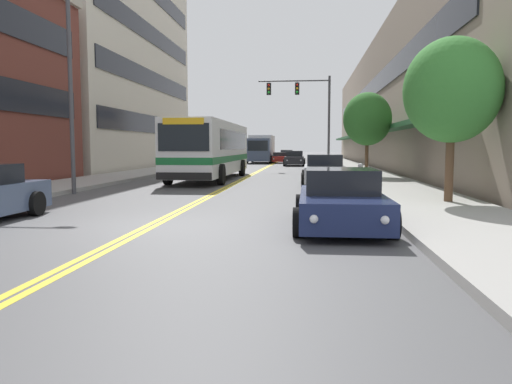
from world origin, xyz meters
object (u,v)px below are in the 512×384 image
(car_navy_parked_right_foreground, at_px, (341,201))
(street_tree_right_near, at_px, (452,91))
(city_bus, at_px, (212,148))
(car_dark_grey_parked_left_near, at_px, (216,161))
(car_silver_parked_right_mid, at_px, (324,171))
(fire_hydrant, at_px, (360,173))
(street_tree_right_mid, at_px, (367,119))
(car_champagne_moving_second, at_px, (287,155))
(car_red_moving_lead, at_px, (281,158))
(box_truck, at_px, (261,149))
(street_lamp_left_near, at_px, (77,62))
(car_charcoal_moving_third, at_px, (295,159))
(traffic_signal_mast, at_px, (306,104))

(car_navy_parked_right_foreground, xyz_separation_m, street_tree_right_near, (3.46, 4.13, 2.85))
(city_bus, relative_size, car_dark_grey_parked_left_near, 2.54)
(car_silver_parked_right_mid, bearing_deg, car_navy_parked_right_foreground, -90.25)
(car_dark_grey_parked_left_near, xyz_separation_m, fire_hydrant, (10.38, -20.18, 0.03))
(street_tree_right_near, xyz_separation_m, street_tree_right_mid, (-0.92, 12.97, -0.13))
(car_champagne_moving_second, relative_size, fire_hydrant, 4.75)
(city_bus, bearing_deg, car_champagne_moving_second, 86.34)
(car_red_moving_lead, relative_size, car_champagne_moving_second, 0.99)
(car_red_moving_lead, height_order, car_champagne_moving_second, car_champagne_moving_second)
(city_bus, relative_size, box_truck, 1.60)
(street_lamp_left_near, bearing_deg, car_navy_parked_right_foreground, -36.40)
(car_red_moving_lead, distance_m, car_champagne_moving_second, 12.27)
(car_champagne_moving_second, bearing_deg, street_tree_right_near, -82.39)
(car_charcoal_moving_third, bearing_deg, car_champagne_moving_second, 94.46)
(car_dark_grey_parked_left_near, height_order, car_charcoal_moving_third, car_charcoal_moving_third)
(street_lamp_left_near, bearing_deg, street_tree_right_near, -12.10)
(car_silver_parked_right_mid, distance_m, car_red_moving_lead, 31.45)
(car_navy_parked_right_foreground, bearing_deg, traffic_signal_mast, 91.79)
(car_dark_grey_parked_left_near, relative_size, street_lamp_left_near, 0.58)
(street_tree_right_mid, height_order, fire_hydrant, street_tree_right_mid)
(box_truck, height_order, street_lamp_left_near, street_lamp_left_near)
(car_dark_grey_parked_left_near, bearing_deg, street_lamp_left_near, -91.39)
(car_navy_parked_right_foreground, xyz_separation_m, car_champagne_moving_second, (-3.47, 56.07, 0.03))
(car_champagne_moving_second, bearing_deg, city_bus, -93.66)
(car_navy_parked_right_foreground, xyz_separation_m, car_silver_parked_right_mid, (0.05, 12.56, 0.06))
(car_red_moving_lead, xyz_separation_m, traffic_signal_mast, (2.76, -15.59, 4.56))
(car_dark_grey_parked_left_near, bearing_deg, car_silver_parked_right_mid, -65.59)
(street_tree_right_mid, bearing_deg, car_red_moving_lead, 103.04)
(car_champagne_moving_second, height_order, traffic_signal_mast, traffic_signal_mast)
(city_bus, bearing_deg, box_truck, 89.73)
(car_dark_grey_parked_left_near, distance_m, box_truck, 13.16)
(car_champagne_moving_second, relative_size, car_charcoal_moving_third, 0.87)
(car_navy_parked_right_foreground, relative_size, traffic_signal_mast, 0.63)
(box_truck, xyz_separation_m, street_tree_right_near, (9.36, -40.57, 1.86))
(city_bus, bearing_deg, street_tree_right_mid, 6.80)
(car_red_moving_lead, bearing_deg, car_champagne_moving_second, 89.23)
(street_lamp_left_near, distance_m, fire_hydrant, 12.76)
(car_dark_grey_parked_left_near, bearing_deg, car_charcoal_moving_third, 33.10)
(car_dark_grey_parked_left_near, bearing_deg, traffic_signal_mast, -25.20)
(car_navy_parked_right_foreground, relative_size, car_champagne_moving_second, 1.07)
(city_bus, distance_m, car_dark_grey_parked_left_near, 16.08)
(car_red_moving_lead, distance_m, fire_hydrant, 32.52)
(city_bus, distance_m, car_champagne_moving_second, 40.09)
(car_charcoal_moving_third, xyz_separation_m, traffic_signal_mast, (1.05, -8.11, 4.47))
(city_bus, relative_size, car_red_moving_lead, 2.96)
(car_dark_grey_parked_left_near, xyz_separation_m, street_lamp_left_near, (-0.61, -25.02, 4.36))
(car_champagne_moving_second, relative_size, box_truck, 0.55)
(street_lamp_left_near, relative_size, street_tree_right_near, 1.74)
(box_truck, height_order, street_tree_right_near, street_tree_right_near)
(car_champagne_moving_second, height_order, fire_hydrant, car_champagne_moving_second)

